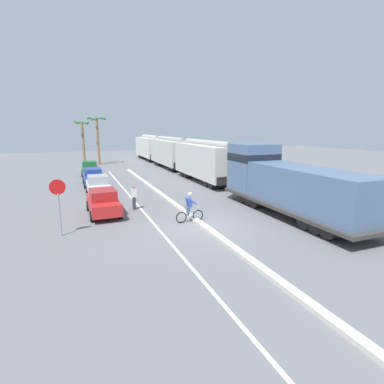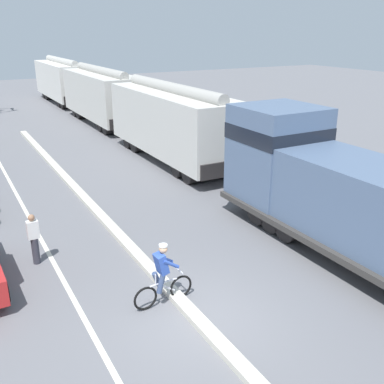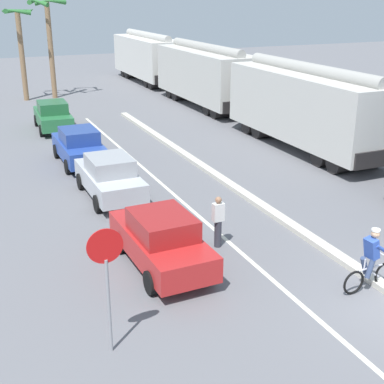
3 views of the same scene
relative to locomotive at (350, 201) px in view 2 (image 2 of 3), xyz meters
name	(u,v)px [view 2 (image 2 of 3)]	position (x,y,z in m)	size (l,w,h in m)	color
ground_plane	(195,319)	(-5.92, -0.75, -1.80)	(120.00, 120.00, 0.00)	slate
median_curb	(112,228)	(-5.92, 5.25, -1.72)	(0.36, 36.00, 0.16)	beige
lane_stripe	(44,245)	(-8.32, 5.25, -1.79)	(0.14, 36.00, 0.01)	silver
locomotive	(350,201)	(0.00, 0.00, 0.00)	(3.10, 11.61, 4.20)	slate
hopper_car_lead	(172,123)	(0.00, 12.16, 0.28)	(2.90, 10.60, 4.18)	beige
hopper_car_middle	(102,96)	(0.00, 23.76, 0.28)	(2.90, 10.60, 4.18)	beige
hopper_car_trailing	(63,81)	(0.00, 35.36, 0.28)	(2.90, 10.60, 4.18)	silver
cyclist	(163,276)	(-6.31, 0.25, -0.98)	(1.71, 0.48, 1.71)	black
pedestrian_by_cars	(34,238)	(-8.76, 4.10, -0.95)	(0.34, 0.22, 1.62)	#33333D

